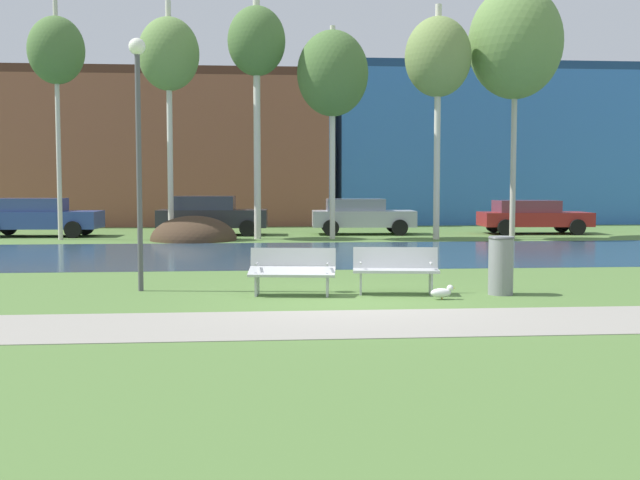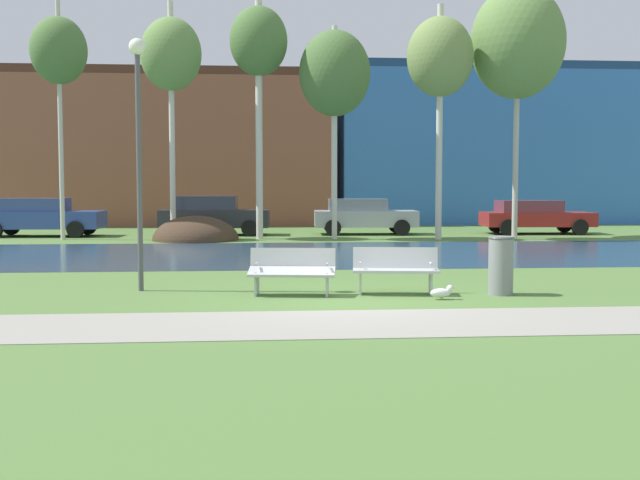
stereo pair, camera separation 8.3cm
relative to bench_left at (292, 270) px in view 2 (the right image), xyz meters
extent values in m
plane|color=#517538|center=(0.96, 9.19, -0.47)|extent=(120.00, 120.00, 0.00)
cube|color=gray|center=(0.96, -3.05, -0.47)|extent=(60.00, 2.36, 0.01)
cube|color=#2D475B|center=(0.96, 8.55, -0.47)|extent=(80.00, 8.67, 0.01)
ellipsoid|color=#423021|center=(-2.82, 14.50, -0.47)|extent=(3.14, 3.42, 1.78)
cube|color=#B2B5B7|center=(-0.01, -0.09, -0.02)|extent=(1.65, 0.69, 0.16)
cube|color=#B2B5B7|center=(0.03, 0.18, 0.20)|extent=(1.60, 0.30, 0.40)
cube|color=#B2B5B7|center=(-0.65, 0.05, -0.25)|extent=(0.10, 0.43, 0.45)
cube|color=#B2B5B7|center=(0.65, -0.12, -0.25)|extent=(0.10, 0.43, 0.45)
cylinder|color=#B2B5B7|center=(-0.66, 0.01, 0.12)|extent=(0.08, 0.28, 0.04)
cylinder|color=#B2B5B7|center=(0.64, -0.16, 0.12)|extent=(0.08, 0.28, 0.04)
cube|color=#B2B5B7|center=(1.93, -0.09, -0.02)|extent=(1.65, 0.69, 0.05)
cube|color=#B2B5B7|center=(1.97, 0.18, 0.20)|extent=(1.60, 0.30, 0.40)
cube|color=#B2B5B7|center=(1.29, 0.05, -0.25)|extent=(0.10, 0.43, 0.45)
cube|color=#B2B5B7|center=(2.59, -0.12, -0.25)|extent=(0.10, 0.43, 0.45)
cylinder|color=#B2B5B7|center=(1.29, 0.01, 0.12)|extent=(0.08, 0.28, 0.04)
cylinder|color=#B2B5B7|center=(2.59, -0.16, 0.12)|extent=(0.08, 0.28, 0.04)
cylinder|color=gray|center=(3.89, -0.24, 0.07)|extent=(0.46, 0.46, 1.09)
torus|color=#494A4C|center=(3.89, -0.24, 0.59)|extent=(0.49, 0.49, 0.04)
ellipsoid|color=white|center=(2.63, -0.77, -0.35)|extent=(0.37, 0.17, 0.17)
sphere|color=white|center=(2.79, -0.77, -0.27)|extent=(0.12, 0.12, 0.12)
cone|color=gold|center=(2.86, -0.77, -0.27)|extent=(0.07, 0.04, 0.04)
cylinder|color=gold|center=(2.65, -0.81, -0.42)|extent=(0.01, 0.01, 0.10)
cylinder|color=gold|center=(2.65, -0.74, -0.42)|extent=(0.01, 0.01, 0.10)
cylinder|color=#4C4C51|center=(-2.89, 0.86, 1.79)|extent=(0.10, 0.10, 4.52)
sphere|color=white|center=(-2.89, 0.86, 4.20)|extent=(0.32, 0.32, 0.32)
cylinder|color=beige|center=(-7.70, 15.10, 3.92)|extent=(0.17, 0.17, 8.79)
ellipsoid|color=#4C7038|center=(-7.70, 15.10, 6.38)|extent=(2.03, 2.03, 2.43)
cylinder|color=beige|center=(-3.72, 15.33, 3.90)|extent=(0.21, 0.21, 8.74)
ellipsoid|color=#668947|center=(-3.72, 15.33, 6.34)|extent=(2.24, 2.24, 2.69)
cylinder|color=beige|center=(-0.50, 14.83, 4.17)|extent=(0.25, 0.25, 9.29)
ellipsoid|color=#4C7038|center=(-0.50, 14.83, 6.77)|extent=(2.11, 2.11, 2.53)
cylinder|color=beige|center=(2.27, 14.61, 3.43)|extent=(0.20, 0.20, 7.80)
ellipsoid|color=#4C7038|center=(2.27, 14.61, 5.61)|extent=(2.61, 2.61, 3.13)
cylinder|color=beige|center=(6.08, 14.13, 3.80)|extent=(0.23, 0.23, 8.54)
ellipsoid|color=olive|center=(6.08, 14.13, 6.19)|extent=(2.42, 2.42, 2.90)
cylinder|color=#BCB7A8|center=(9.15, 14.71, 4.22)|extent=(0.21, 0.21, 9.39)
ellipsoid|color=#668947|center=(9.15, 14.71, 6.85)|extent=(3.50, 3.50, 4.20)
cube|color=#2D4793|center=(-8.92, 16.97, 0.18)|extent=(4.71, 2.07, 0.67)
cube|color=#32457F|center=(-9.29, 16.99, 0.76)|extent=(2.67, 1.74, 0.50)
cylinder|color=black|center=(-7.35, 17.81, -0.15)|extent=(0.65, 0.25, 0.64)
cylinder|color=black|center=(-7.44, 15.98, -0.15)|extent=(0.65, 0.25, 0.64)
cylinder|color=black|center=(-10.39, 17.97, -0.15)|extent=(0.65, 0.25, 0.64)
cube|color=#282B30|center=(-2.25, 17.22, 0.19)|extent=(4.39, 1.93, 0.69)
cube|color=#2F3648|center=(-2.60, 17.23, 0.81)|extent=(2.48, 1.62, 0.54)
cylinder|color=black|center=(-0.79, 18.00, -0.15)|extent=(0.65, 0.25, 0.64)
cylinder|color=black|center=(-0.88, 16.29, -0.15)|extent=(0.65, 0.25, 0.64)
cylinder|color=black|center=(-3.63, 18.14, -0.15)|extent=(0.65, 0.25, 0.64)
cylinder|color=black|center=(-3.71, 16.44, -0.15)|extent=(0.65, 0.25, 0.64)
cube|color=#B2B5BC|center=(3.79, 17.15, 0.17)|extent=(4.20, 1.98, 0.64)
cube|color=gray|center=(3.47, 17.17, 0.73)|extent=(2.38, 1.67, 0.48)
cylinder|color=black|center=(5.20, 17.96, -0.15)|extent=(0.65, 0.25, 0.64)
cylinder|color=black|center=(5.11, 16.20, -0.15)|extent=(0.65, 0.25, 0.64)
cylinder|color=black|center=(2.48, 18.10, -0.15)|extent=(0.65, 0.25, 0.64)
cylinder|color=black|center=(2.39, 16.34, -0.15)|extent=(0.65, 0.25, 0.64)
cube|color=maroon|center=(10.82, 16.88, 0.13)|extent=(4.47, 2.07, 0.56)
cube|color=brown|center=(10.47, 16.90, 0.65)|extent=(2.53, 1.75, 0.48)
cylinder|color=black|center=(12.31, 17.73, -0.15)|extent=(0.65, 0.25, 0.64)
cylinder|color=black|center=(12.22, 15.89, -0.15)|extent=(0.65, 0.25, 0.64)
cylinder|color=black|center=(9.42, 17.88, -0.15)|extent=(0.65, 0.25, 0.64)
cylinder|color=black|center=(9.33, 16.03, -0.15)|extent=(0.65, 0.25, 0.64)
cube|color=brown|center=(-4.85, 26.27, 3.09)|extent=(15.67, 6.50, 7.13)
cube|color=#4E2C21|center=(-4.85, 26.27, 6.86)|extent=(15.67, 6.50, 0.40)
cube|color=#3870C6|center=(12.58, 26.33, 3.34)|extent=(17.91, 6.00, 7.63)
cube|color=navy|center=(12.58, 26.33, 7.36)|extent=(17.91, 6.00, 0.40)
camera|label=1|loc=(-0.78, -14.65, 1.62)|focal=44.61mm
camera|label=2|loc=(-0.70, -14.66, 1.62)|focal=44.61mm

